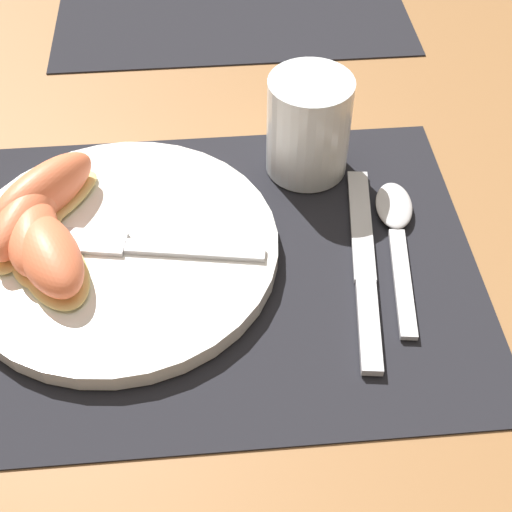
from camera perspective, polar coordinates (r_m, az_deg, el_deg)
ground_plane at (r=0.62m, az=-2.69°, el=-0.82°), size 3.00×3.00×0.00m
placemat at (r=0.62m, az=-2.70°, el=-0.70°), size 0.44×0.35×0.00m
plate at (r=0.63m, az=-10.74°, el=0.55°), size 0.27×0.27×0.02m
juice_glass at (r=0.68m, az=4.19°, el=9.91°), size 0.08×0.08×0.10m
knife at (r=0.62m, az=8.66°, el=-0.83°), size 0.05×0.23×0.01m
spoon at (r=0.66m, az=11.14°, el=2.49°), size 0.05×0.18×0.01m
fork at (r=0.62m, az=-9.68°, el=0.91°), size 0.19×0.05×0.00m
citrus_wedge_0 at (r=0.65m, az=-16.69°, el=4.65°), size 0.11×0.12×0.05m
citrus_wedge_1 at (r=0.64m, az=-17.75°, el=3.03°), size 0.08×0.12×0.04m
citrus_wedge_2 at (r=0.62m, az=-17.38°, el=1.52°), size 0.06×0.10×0.04m
citrus_wedge_3 at (r=0.60m, az=-16.19°, el=-0.04°), size 0.09×0.11×0.04m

